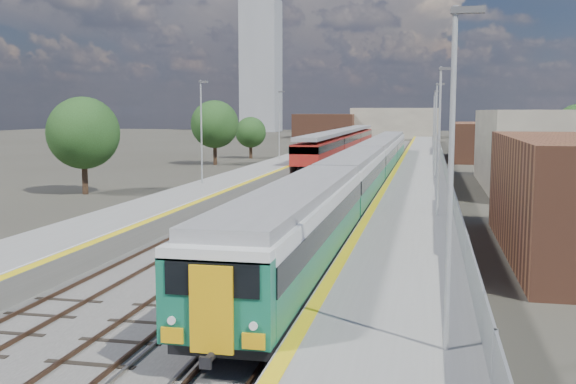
% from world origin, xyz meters
% --- Properties ---
extents(ground, '(320.00, 320.00, 0.00)m').
position_xyz_m(ground, '(0.00, 50.00, 0.00)').
color(ground, '#47443A').
rests_on(ground, ground).
extents(ballast_bed, '(10.50, 155.00, 0.06)m').
position_xyz_m(ballast_bed, '(-2.25, 52.50, 0.03)').
color(ballast_bed, '#565451').
rests_on(ballast_bed, ground).
extents(tracks, '(8.96, 160.00, 0.17)m').
position_xyz_m(tracks, '(-1.65, 54.18, 0.11)').
color(tracks, '#4C3323').
rests_on(tracks, ground).
extents(platform_right, '(4.70, 155.00, 8.52)m').
position_xyz_m(platform_right, '(5.28, 52.49, 0.54)').
color(platform_right, slate).
rests_on(platform_right, ground).
extents(platform_left, '(4.30, 155.00, 8.52)m').
position_xyz_m(platform_left, '(-9.05, 52.49, 0.52)').
color(platform_left, slate).
rests_on(platform_left, ground).
extents(buildings, '(72.00, 185.50, 40.00)m').
position_xyz_m(buildings, '(-18.12, 138.60, 10.70)').
color(buildings, brown).
rests_on(buildings, ground).
extents(green_train, '(2.74, 76.32, 3.01)m').
position_xyz_m(green_train, '(1.50, 39.11, 2.12)').
color(green_train, black).
rests_on(green_train, ground).
extents(red_train, '(2.90, 58.88, 3.67)m').
position_xyz_m(red_train, '(-5.50, 79.06, 2.17)').
color(red_train, black).
rests_on(red_train, ground).
extents(tree_a, '(5.46, 5.46, 7.40)m').
position_xyz_m(tree_a, '(-19.51, 33.79, 4.66)').
color(tree_a, '#382619').
rests_on(tree_a, ground).
extents(tree_b, '(5.59, 5.59, 7.57)m').
position_xyz_m(tree_b, '(-18.55, 62.73, 4.77)').
color(tree_b, '#382619').
rests_on(tree_b, ground).
extents(tree_c, '(4.09, 4.09, 5.54)m').
position_xyz_m(tree_c, '(-17.26, 74.11, 3.48)').
color(tree_c, '#382619').
rests_on(tree_c, ground).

